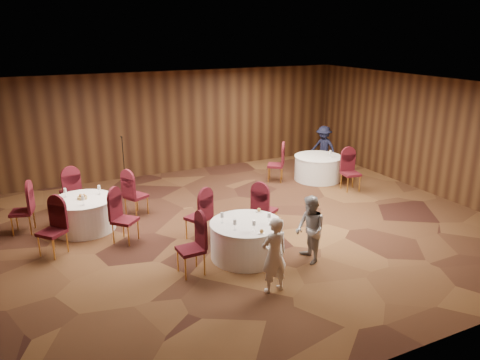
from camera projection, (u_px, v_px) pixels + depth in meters
name	position (u px, v px, depth m)	size (l,w,h in m)	color
ground	(236.00, 229.00, 10.83)	(12.00, 12.00, 0.00)	black
room_shell	(236.00, 146.00, 10.22)	(12.00, 12.00, 12.00)	silver
table_main	(246.00, 239.00, 9.40)	(1.47, 1.47, 0.74)	white
table_left	(84.00, 214.00, 10.69)	(1.41, 1.41, 0.74)	white
table_right	(318.00, 168.00, 14.26)	(1.44, 1.44, 0.74)	white
chairs_main	(220.00, 224.00, 9.83)	(2.84, 2.02, 1.00)	#3B0B12
chairs_left	(82.00, 209.00, 10.65)	(3.24, 3.08, 1.00)	#3B0B12
chairs_right	(312.00, 169.00, 13.69)	(2.16, 2.35, 1.00)	#3B0B12
tabletop_main	(256.00, 220.00, 9.19)	(1.17, 1.13, 0.22)	silver
tabletop_left	(82.00, 196.00, 10.57)	(0.81, 0.77, 0.22)	silver
tabletop_right	(330.00, 152.00, 13.97)	(0.08, 0.08, 0.22)	silver
mic_stand	(125.00, 174.00, 13.37)	(0.24, 0.24, 1.56)	black
woman_a	(274.00, 255.00, 8.05)	(0.51, 0.33, 1.39)	white
woman_b	(310.00, 230.00, 9.12)	(0.66, 0.51, 1.35)	#9FA0A4
man_c	(323.00, 148.00, 15.28)	(0.92, 0.53, 1.43)	black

